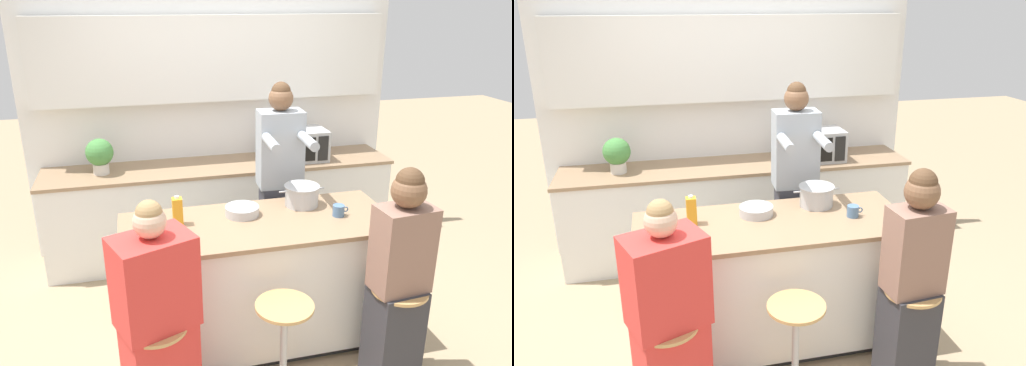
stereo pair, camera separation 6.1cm
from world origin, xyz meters
TOP-DOWN VIEW (x-y plane):
  - ground_plane at (0.00, 0.00)m, footprint 16.00×16.00m
  - wall_back at (0.00, 1.67)m, footprint 3.45×0.22m
  - back_counter at (0.00, 1.39)m, footprint 3.20×0.60m
  - kitchen_island at (0.00, 0.00)m, footprint 1.83×0.74m
  - bar_stool_center at (0.00, -0.60)m, footprint 0.38×0.38m
  - bar_stool_rightmost at (0.73, -0.61)m, footprint 0.38×0.38m
  - person_cooking at (0.31, 0.56)m, footprint 0.36×0.56m
  - person_wrapped_blanket at (-0.72, -0.60)m, footprint 0.49×0.42m
  - person_seated_near at (0.73, -0.60)m, footprint 0.35×0.29m
  - cooking_pot at (0.37, 0.20)m, footprint 0.34×0.25m
  - fruit_bowl at (-0.08, 0.14)m, footprint 0.23×0.23m
  - coffee_cup_near at (0.56, -0.04)m, footprint 0.11×0.08m
  - juice_carton at (-0.53, 0.09)m, footprint 0.07×0.07m
  - microwave at (0.72, 1.35)m, footprint 0.54×0.34m
  - potted_plant at (-1.06, 1.39)m, footprint 0.24×0.24m

SIDE VIEW (x-z plane):
  - ground_plane at x=0.00m, z-range 0.00..0.00m
  - bar_stool_center at x=0.00m, z-range 0.01..0.68m
  - bar_stool_rightmost at x=0.73m, z-range 0.01..0.68m
  - back_counter at x=0.00m, z-range 0.00..0.89m
  - kitchen_island at x=0.00m, z-range 0.01..0.94m
  - person_wrapped_blanket at x=-0.72m, z-range -0.04..1.36m
  - person_seated_near at x=0.73m, z-range -0.04..1.41m
  - person_cooking at x=0.31m, z-range 0.01..1.77m
  - fruit_bowl at x=-0.08m, z-range 0.93..1.00m
  - coffee_cup_near at x=0.56m, z-range 0.93..1.01m
  - cooking_pot at x=0.37m, z-range 0.93..1.08m
  - juice_carton at x=-0.53m, z-range 0.92..1.13m
  - microwave at x=0.72m, z-range 0.89..1.18m
  - potted_plant at x=-1.06m, z-range 0.91..1.23m
  - wall_back at x=0.00m, z-range 0.19..2.89m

